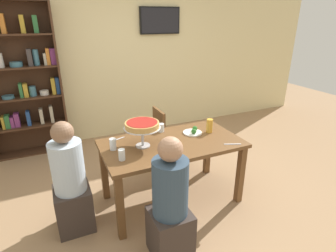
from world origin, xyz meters
name	(u,v)px	position (x,y,z in m)	size (l,w,h in m)	color
ground_plane	(171,199)	(0.00, 0.00, 0.00)	(12.00, 12.00, 0.00)	#9E7A56
rear_partition	(116,55)	(0.00, 2.20, 1.40)	(8.00, 0.12, 2.80)	beige
dining_table	(172,150)	(0.00, 0.00, 0.64)	(1.50, 0.81, 0.74)	brown
bookshelf	(20,82)	(-1.48, 2.01, 1.12)	(1.10, 0.30, 2.21)	#422819
television	(160,20)	(0.76, 2.11, 1.93)	(0.71, 0.05, 0.43)	black
diner_near_left	(170,208)	(-0.34, -0.70, 0.49)	(0.34, 0.34, 1.15)	#382D28
diner_head_west	(71,186)	(-1.07, -0.01, 0.49)	(0.34, 0.34, 1.15)	#382D28
chair_far_right	(167,136)	(0.25, 0.70, 0.49)	(0.40, 0.40, 0.87)	brown
deep_dish_pizza_stand	(142,126)	(-0.32, 0.04, 0.97)	(0.38, 0.38, 0.27)	silver
salad_plate_near_diner	(171,154)	(-0.14, -0.26, 0.76)	(0.20, 0.20, 0.06)	white
salad_plate_far_diner	(193,132)	(0.33, 0.11, 0.76)	(0.22, 0.22, 0.07)	white
beer_glass_amber_tall	(210,126)	(0.51, 0.07, 0.82)	(0.07, 0.07, 0.16)	gold
water_glass_clear_near	(113,144)	(-0.62, 0.09, 0.80)	(0.07, 0.07, 0.12)	white
water_glass_clear_far	(161,128)	(0.01, 0.31, 0.79)	(0.07, 0.07, 0.10)	white
water_glass_clear_spare	(122,155)	(-0.59, -0.16, 0.80)	(0.06, 0.06, 0.11)	white
cutlery_fork_near	(233,144)	(0.56, -0.32, 0.74)	(0.18, 0.02, 0.01)	silver
cutlery_knife_near	(118,139)	(-0.52, 0.31, 0.74)	(0.18, 0.02, 0.01)	silver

